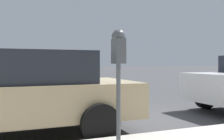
% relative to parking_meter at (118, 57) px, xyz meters
% --- Properties ---
extents(ground_plane, '(220.00, 220.00, 0.00)m').
position_rel_parking_meter_xyz_m(ground_plane, '(2.63, -0.31, -1.36)').
color(ground_plane, '#424244').
extents(parking_meter, '(0.21, 0.19, 1.58)m').
position_rel_parking_meter_xyz_m(parking_meter, '(0.00, 0.00, 0.00)').
color(parking_meter, '#4C5156').
rests_on(parking_meter, sidewalk).
extents(car_tan, '(2.17, 4.67, 1.47)m').
position_rel_parking_meter_xyz_m(car_tan, '(1.58, 1.45, -0.58)').
color(car_tan, tan).
rests_on(car_tan, ground_plane).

